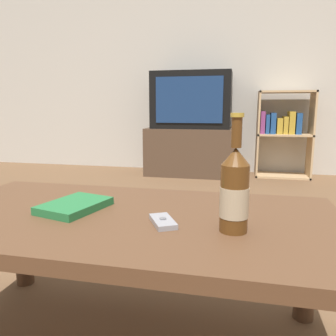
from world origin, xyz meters
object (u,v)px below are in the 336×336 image
(tv_stand, at_px, (191,151))
(television, at_px, (192,100))
(beer_bottle, at_px, (234,191))
(bookshelf, at_px, (282,130))
(table_book, at_px, (75,206))
(cell_phone, at_px, (163,221))

(tv_stand, bearing_deg, television, -90.00)
(beer_bottle, bearing_deg, bookshelf, 81.03)
(television, bearing_deg, beer_bottle, -79.60)
(table_book, bearing_deg, cell_phone, 1.89)
(tv_stand, bearing_deg, table_book, -89.40)
(beer_bottle, xyz_separation_m, table_book, (-0.48, 0.08, -0.09))
(television, distance_m, table_book, 2.72)
(television, distance_m, beer_bottle, 2.84)
(beer_bottle, bearing_deg, cell_phone, 176.34)
(cell_phone, relative_size, table_book, 0.52)
(beer_bottle, distance_m, table_book, 0.50)
(cell_phone, bearing_deg, table_book, 138.93)
(bookshelf, relative_size, beer_bottle, 3.07)
(tv_stand, distance_m, table_book, 2.71)
(beer_bottle, distance_m, cell_phone, 0.21)
(bookshelf, distance_m, beer_bottle, 2.92)
(bookshelf, height_order, cell_phone, bookshelf)
(tv_stand, relative_size, beer_bottle, 3.30)
(tv_stand, xyz_separation_m, television, (0.00, -0.00, 0.56))
(cell_phone, distance_m, table_book, 0.30)
(table_book, bearing_deg, bookshelf, 86.25)
(television, bearing_deg, bookshelf, 6.10)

